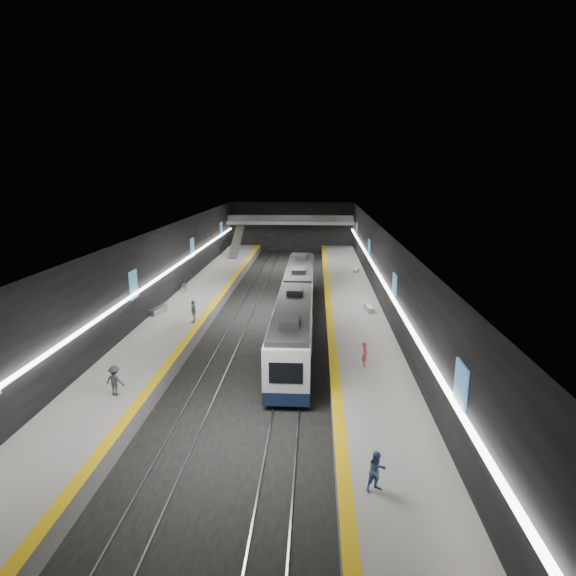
# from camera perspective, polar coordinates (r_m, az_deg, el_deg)

# --- Properties ---
(ground) EXTENTS (70.00, 70.00, 0.00)m
(ground) POSITION_cam_1_polar(r_m,az_deg,el_deg) (45.26, -1.92, -2.97)
(ground) COLOR black
(ground) RESTS_ON ground
(ceiling) EXTENTS (20.00, 70.00, 0.04)m
(ceiling) POSITION_cam_1_polar(r_m,az_deg,el_deg) (43.62, -2.00, 7.15)
(ceiling) COLOR beige
(ceiling) RESTS_ON wall_left
(wall_left) EXTENTS (0.04, 70.00, 8.00)m
(wall_left) POSITION_cam_1_polar(r_m,az_deg,el_deg) (46.26, -14.40, 2.08)
(wall_left) COLOR black
(wall_left) RESTS_ON ground
(wall_right) EXTENTS (0.04, 70.00, 8.00)m
(wall_right) POSITION_cam_1_polar(r_m,az_deg,el_deg) (44.49, 10.98, 1.81)
(wall_right) COLOR black
(wall_right) RESTS_ON ground
(wall_back) EXTENTS (20.00, 0.04, 8.00)m
(wall_back) POSITION_cam_1_polar(r_m,az_deg,el_deg) (78.77, 0.39, 7.22)
(wall_back) COLOR black
(wall_back) RESTS_ON ground
(platform_left) EXTENTS (5.00, 70.00, 1.00)m
(platform_left) POSITION_cam_1_polar(r_m,az_deg,el_deg) (46.39, -11.19, -2.16)
(platform_left) COLOR slate
(platform_left) RESTS_ON ground
(tile_surface_left) EXTENTS (5.00, 70.00, 0.02)m
(tile_surface_left) POSITION_cam_1_polar(r_m,az_deg,el_deg) (46.26, -11.22, -1.56)
(tile_surface_left) COLOR #9D9D98
(tile_surface_left) RESTS_ON platform_left
(tactile_strip_left) EXTENTS (0.60, 70.00, 0.02)m
(tactile_strip_left) POSITION_cam_1_polar(r_m,az_deg,el_deg) (45.76, -8.55, -1.60)
(tactile_strip_left) COLOR yellow
(tactile_strip_left) RESTS_ON platform_left
(platform_right) EXTENTS (5.00, 70.00, 1.00)m
(platform_right) POSITION_cam_1_polar(r_m,az_deg,el_deg) (45.07, 7.63, -2.49)
(platform_right) COLOR slate
(platform_right) RESTS_ON ground
(tile_surface_right) EXTENTS (5.00, 70.00, 0.02)m
(tile_surface_right) POSITION_cam_1_polar(r_m,az_deg,el_deg) (44.93, 7.65, -1.87)
(tile_surface_right) COLOR #9D9D98
(tile_surface_right) RESTS_ON platform_right
(tactile_strip_right) EXTENTS (0.60, 70.00, 0.02)m
(tactile_strip_right) POSITION_cam_1_polar(r_m,az_deg,el_deg) (44.81, 4.84, -1.82)
(tactile_strip_right) COLOR yellow
(tactile_strip_right) RESTS_ON platform_right
(rails) EXTENTS (6.52, 70.00, 0.12)m
(rails) POSITION_cam_1_polar(r_m,az_deg,el_deg) (45.24, -1.92, -2.89)
(rails) COLOR gray
(rails) RESTS_ON ground
(train) EXTENTS (2.69, 30.04, 3.60)m
(train) POSITION_cam_1_polar(r_m,az_deg,el_deg) (40.69, 1.06, -1.68)
(train) COLOR #0E1D36
(train) RESTS_ON ground
(ad_posters) EXTENTS (19.94, 53.50, 2.20)m
(ad_posters) POSITION_cam_1_polar(r_m,az_deg,el_deg) (45.15, -1.85, 2.88)
(ad_posters) COLOR teal
(ad_posters) RESTS_ON wall_left
(cove_light_left) EXTENTS (0.25, 68.60, 0.12)m
(cove_light_left) POSITION_cam_1_polar(r_m,az_deg,el_deg) (46.24, -14.15, 1.84)
(cove_light_left) COLOR white
(cove_light_left) RESTS_ON wall_left
(cove_light_right) EXTENTS (0.25, 68.60, 0.12)m
(cove_light_right) POSITION_cam_1_polar(r_m,az_deg,el_deg) (44.50, 10.72, 1.56)
(cove_light_right) COLOR white
(cove_light_right) RESTS_ON wall_right
(mezzanine_bridge) EXTENTS (20.00, 3.00, 1.50)m
(mezzanine_bridge) POSITION_cam_1_polar(r_m,az_deg,el_deg) (76.60, 0.31, 7.82)
(mezzanine_bridge) COLOR gray
(mezzanine_bridge) RESTS_ON wall_left
(escalator) EXTENTS (1.20, 7.50, 3.92)m
(escalator) POSITION_cam_1_polar(r_m,az_deg,el_deg) (70.83, -6.09, 5.50)
(escalator) COLOR #99999E
(escalator) RESTS_ON platform_left
(bench_left_near) EXTENTS (1.09, 2.15, 0.51)m
(bench_left_near) POSITION_cam_1_polar(r_m,az_deg,el_deg) (43.01, -15.15, -2.62)
(bench_left_near) COLOR #99999E
(bench_left_near) RESTS_ON platform_left
(bench_left_far) EXTENTS (0.80, 1.91, 0.45)m
(bench_left_far) POSITION_cam_1_polar(r_m,az_deg,el_deg) (50.92, -12.17, 0.06)
(bench_left_far) COLOR #99999E
(bench_left_far) RESTS_ON platform_left
(bench_right_near) EXTENTS (0.74, 1.86, 0.44)m
(bench_right_near) POSITION_cam_1_polar(r_m,az_deg,el_deg) (42.91, 9.56, -2.40)
(bench_right_near) COLOR #99999E
(bench_right_near) RESTS_ON platform_right
(bench_right_far) EXTENTS (0.86, 1.67, 0.39)m
(bench_right_far) POSITION_cam_1_polar(r_m,az_deg,el_deg) (59.03, 8.07, 2.09)
(bench_right_far) COLOR #99999E
(bench_right_far) RESTS_ON platform_right
(passenger_right_a) EXTENTS (0.42, 0.60, 1.57)m
(passenger_right_a) POSITION_cam_1_polar(r_m,az_deg,el_deg) (30.89, 9.08, -7.79)
(passenger_right_a) COLOR #B04243
(passenger_right_a) RESTS_ON platform_right
(passenger_right_b) EXTENTS (1.00, 0.91, 1.66)m
(passenger_right_b) POSITION_cam_1_polar(r_m,az_deg,el_deg) (20.00, 10.48, -20.64)
(passenger_right_b) COLOR #557CB8
(passenger_right_b) RESTS_ON platform_right
(passenger_left_a) EXTENTS (0.59, 1.13, 1.85)m
(passenger_left_a) POSITION_cam_1_polar(r_m,az_deg,el_deg) (39.71, -11.14, -2.75)
(passenger_left_a) COLOR #BCB8AC
(passenger_left_a) RESTS_ON platform_left
(passenger_left_b) EXTENTS (1.21, 0.86, 1.70)m
(passenger_left_b) POSITION_cam_1_polar(r_m,az_deg,el_deg) (28.41, -19.83, -10.32)
(passenger_left_b) COLOR #3A3940
(passenger_left_b) RESTS_ON platform_left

